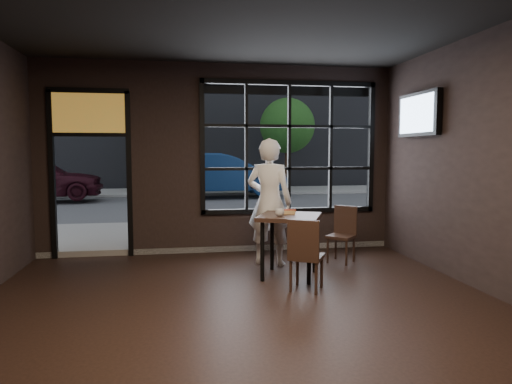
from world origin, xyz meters
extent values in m
cube|color=black|center=(0.00, 0.00, -0.01)|extent=(6.00, 7.00, 0.02)
cube|color=black|center=(1.20, 3.50, 1.80)|extent=(3.06, 0.12, 2.28)
cube|color=orange|center=(-2.10, 3.50, 2.35)|extent=(1.20, 0.06, 0.70)
cube|color=#545456|center=(0.00, 24.00, -0.02)|extent=(60.00, 41.00, 0.04)
cube|color=#5B5956|center=(0.00, 23.00, 7.50)|extent=(28.00, 12.00, 15.00)
cube|color=black|center=(0.80, 1.81, 0.43)|extent=(1.05, 1.05, 0.87)
cube|color=black|center=(0.87, 1.17, 0.45)|extent=(0.54, 0.54, 0.91)
cube|color=black|center=(1.79, 2.47, 0.44)|extent=(0.54, 0.54, 0.87)
imported|color=white|center=(0.66, 2.54, 0.96)|extent=(0.84, 0.74, 1.93)
imported|color=silver|center=(0.64, 1.72, 0.91)|extent=(0.16, 0.16, 0.10)
cube|color=black|center=(2.93, 2.28, 2.29)|extent=(0.13, 1.13, 0.66)
imported|color=navy|center=(0.83, 12.70, 0.89)|extent=(4.89, 2.08, 1.57)
imported|color=black|center=(-5.49, 12.13, 0.83)|extent=(4.43, 2.07, 1.47)
cylinder|color=#332114|center=(-1.74, 14.79, 1.08)|extent=(0.20, 0.20, 2.17)
sphere|color=#25551C|center=(-1.74, 14.79, 2.85)|extent=(2.37, 2.37, 2.37)
cylinder|color=#332114|center=(3.85, 14.81, 1.07)|extent=(0.19, 0.19, 2.14)
sphere|color=#3A741D|center=(3.85, 14.81, 2.82)|extent=(2.34, 2.34, 2.34)
camera|label=1|loc=(-0.67, -4.23, 1.73)|focal=32.00mm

